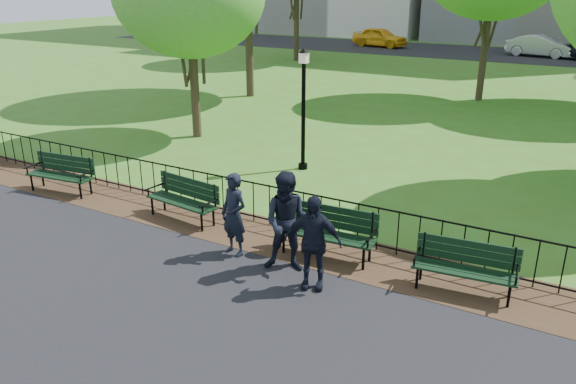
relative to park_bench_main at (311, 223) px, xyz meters
The scene contains 14 objects.
ground 1.45m from the park_bench_main, 106.17° to the right, with size 120.00×120.00×0.00m, color #40641A.
dirt_strip 0.76m from the park_bench_main, 146.16° to the left, with size 60.00×1.60×0.01m, color #311C14.
far_street 33.75m from the park_bench_main, 90.62° to the left, with size 70.00×9.00×0.01m, color black.
iron_fence 0.84m from the park_bench_main, 116.08° to the left, with size 24.06×0.06×1.00m.
park_bench_main is the anchor object (origin of this frame).
park_bench_left_a 3.10m from the park_bench_main, behind, with size 1.78×0.72×0.98m.
park_bench_left_b 6.78m from the park_bench_main, behind, with size 1.78×0.75×0.98m.
park_bench_right_a 2.84m from the park_bench_main, ahead, with size 1.70×0.69×0.94m.
lamppost 5.25m from the park_bench_main, 120.10° to the left, with size 0.29×0.29×3.23m.
person_left 1.43m from the park_bench_main, 149.73° to the right, with size 0.58×0.38×1.59m, color black.
person_mid 0.80m from the park_bench_main, 94.35° to the right, with size 0.88×0.46×1.82m, color black.
person_right 1.25m from the park_bench_main, 61.19° to the right, with size 0.96×0.39×1.64m, color black.
taxi 35.88m from the park_bench_main, 109.16° to the left, with size 1.73×4.29×1.46m, color #F2B014.
sedan_silver 33.56m from the park_bench_main, 90.32° to the left, with size 1.51×4.32×1.42m, color #ACB0B4.
Camera 1 is at (4.75, -7.22, 4.86)m, focal length 35.00 mm.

